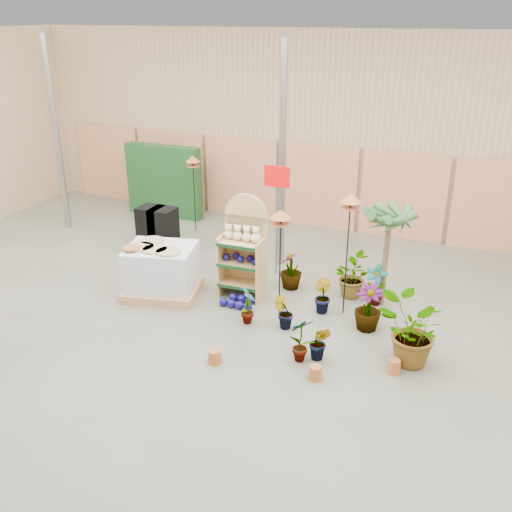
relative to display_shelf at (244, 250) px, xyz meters
The scene contains 23 objects.
room 1.71m from the display_shelf, 83.25° to the right, with size 15.20×12.10×4.70m.
display_shelf is the anchor object (origin of this frame).
teddy_bears 0.35m from the display_shelf, 74.52° to the right, with size 0.70×0.19×0.30m.
gazing_balls_shelf 0.17m from the display_shelf, 90.00° to the right, with size 0.70×0.24×0.13m.
gazing_balls_floor 0.94m from the display_shelf, 79.02° to the right, with size 0.63×0.39×0.15m.
pallet_stack 1.57m from the display_shelf, 155.69° to the right, with size 1.54×1.38×0.97m.
charcoal_planters 2.78m from the display_shelf, 156.73° to the left, with size 0.80×0.50×1.00m.
trellis_stock 4.90m from the display_shelf, 138.57° to the left, with size 2.00×0.30×1.80m, color #18431C.
offer_sign 1.26m from the display_shelf, 77.66° to the left, with size 0.50×0.08×2.20m.
bird_table_front 1.47m from the display_shelf, 34.48° to the right, with size 0.34×0.34×1.95m.
bird_table_right 2.20m from the display_shelf, ahead, with size 0.34×0.34×2.15m.
bird_table_back 3.62m from the display_shelf, 133.52° to the left, with size 0.34×0.34×1.81m.
palm 2.61m from the display_shelf, 13.24° to the left, with size 0.70×0.70×1.91m.
potted_plant_0 1.23m from the display_shelf, 63.26° to the right, with size 0.36×0.25×0.69m, color #305F2B.
potted_plant_1 1.55m from the display_shelf, 39.44° to the right, with size 0.32×0.26×0.58m, color #305F2B.
potted_plant_3 2.46m from the display_shelf, ahead, with size 0.44×0.44×0.79m, color #305F2B.
potted_plant_4 2.42m from the display_shelf, 12.18° to the left, with size 0.40×0.27×0.76m, color #305F2B.
potted_plant_5 1.62m from the display_shelf, ahead, with size 0.34×0.27×0.61m, color #305F2B.
potted_plant_6 1.98m from the display_shelf, 20.43° to the left, with size 0.71×0.62×0.79m, color #305F2B.
potted_plant_8 2.43m from the display_shelf, 45.36° to the right, with size 0.39×0.26×0.74m, color #305F2B.
potted_plant_9 2.55m from the display_shelf, 39.00° to the right, with size 0.32×0.26×0.58m, color #305F2B.
potted_plant_10 3.39m from the display_shelf, 20.20° to the right, with size 0.95×0.83×1.06m, color #305F2B.
potted_plant_11 1.02m from the display_shelf, 37.54° to the left, with size 0.42×0.42×0.75m, color #305F2B.
Camera 1 is at (3.79, -6.67, 4.82)m, focal length 40.00 mm.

